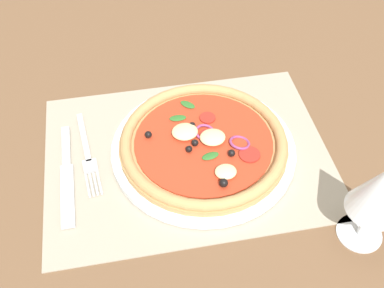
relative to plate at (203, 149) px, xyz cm
name	(u,v)px	position (x,y,z in cm)	size (l,w,h in cm)	color
ground_plane	(187,160)	(2.68, -0.05, -2.13)	(190.00, 140.00, 2.40)	brown
placemat	(187,154)	(2.68, -0.05, -0.73)	(45.48, 34.09, 0.40)	#A39984
plate	(203,149)	(0.00, 0.00, 0.00)	(29.78, 29.78, 1.06)	white
pizza	(204,142)	(-0.01, 0.02, 1.61)	(27.03, 27.03, 2.64)	tan
fork	(88,157)	(18.51, -2.05, -0.31)	(3.50, 18.06, 0.44)	silver
knife	(67,175)	(21.87, 1.06, -0.28)	(2.13, 20.02, 0.62)	silver
wine_glass	(380,191)	(-18.68, 18.96, 9.30)	(7.20, 7.20, 14.90)	silver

